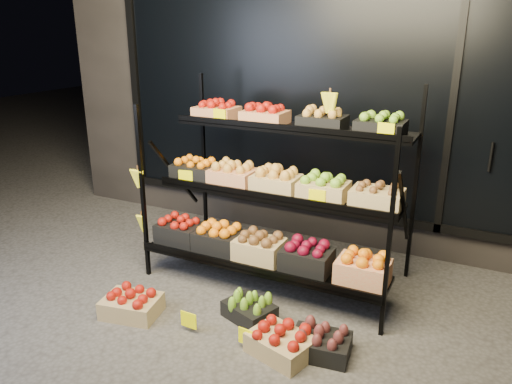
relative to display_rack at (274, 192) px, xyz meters
The scene contains 9 objects.
ground 0.99m from the display_rack, 88.85° to the right, with size 24.00×24.00×0.00m, color #514F4C.
building 2.21m from the display_rack, 89.65° to the left, with size 6.00×2.08×3.50m.
display_rack is the anchor object (origin of this frame).
tag_floor_a 1.25m from the display_rack, 101.65° to the right, with size 0.13×0.01×0.12m, color #EFEC00.
tag_floor_b 1.26m from the display_rack, 75.45° to the right, with size 0.13×0.01×0.12m, color #EFEC00.
floor_crate_left 1.41m from the display_rack, 125.98° to the right, with size 0.46×0.38×0.21m.
floor_crate_midleft 0.96m from the display_rack, 81.05° to the right, with size 0.43×0.38×0.19m.
floor_crate_midright 1.26m from the display_rack, 62.68° to the right, with size 0.48×0.41×0.21m.
floor_crate_right 1.29m from the display_rack, 48.60° to the right, with size 0.42×0.33×0.20m.
Camera 1 is at (1.57, -2.94, 2.10)m, focal length 35.00 mm.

